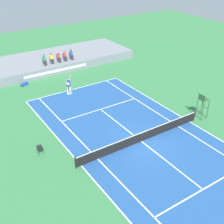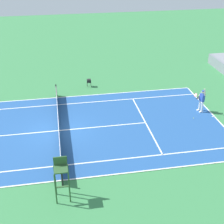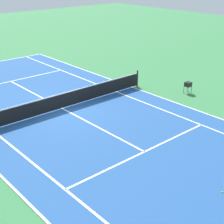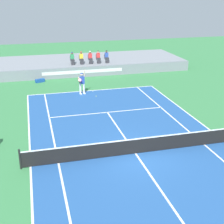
{
  "view_description": "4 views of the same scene",
  "coord_description": "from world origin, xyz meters",
  "px_view_note": "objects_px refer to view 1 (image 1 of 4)",
  "views": [
    {
      "loc": [
        -12.67,
        -14.94,
        13.87
      ],
      "look_at": [
        -0.3,
        3.91,
        1.0
      ],
      "focal_mm": 47.22,
      "sensor_mm": 36.0,
      "label": 1
    },
    {
      "loc": [
        20.21,
        0.25,
        12.25
      ],
      "look_at": [
        -0.3,
        3.91,
        1.0
      ],
      "focal_mm": 52.2,
      "sensor_mm": 36.0,
      "label": 2
    },
    {
      "loc": [
        9.55,
        15.19,
        7.52
      ],
      "look_at": [
        -0.3,
        3.91,
        1.0
      ],
      "focal_mm": 54.9,
      "sensor_mm": 36.0,
      "label": 3
    },
    {
      "loc": [
        -5.04,
        -14.34,
        8.23
      ],
      "look_at": [
        -0.3,
        3.91,
        1.0
      ],
      "focal_mm": 51.22,
      "sensor_mm": 36.0,
      "label": 4
    }
  ],
  "objects_px": {
    "tennis_player": "(69,85)",
    "ball_hopper": "(40,148)",
    "spectator_seated_4": "(71,55)",
    "spectator_seated_0": "(44,60)",
    "spectator_seated_3": "(65,56)",
    "spectator_seated_1": "(52,59)",
    "equipment_bag": "(24,84)",
    "spectator_seated_2": "(59,57)",
    "umpire_chair": "(203,103)",
    "tennis_ball": "(82,95)"
  },
  "relations": [
    {
      "from": "spectator_seated_1",
      "to": "equipment_bag",
      "type": "bearing_deg",
      "value": -152.93
    },
    {
      "from": "spectator_seated_2",
      "to": "tennis_ball",
      "type": "xyz_separation_m",
      "value": [
        -1.08,
        -7.88,
        -1.61
      ]
    },
    {
      "from": "spectator_seated_0",
      "to": "spectator_seated_1",
      "type": "relative_size",
      "value": 1.0
    },
    {
      "from": "equipment_bag",
      "to": "tennis_player",
      "type": "bearing_deg",
      "value": -55.04
    },
    {
      "from": "spectator_seated_3",
      "to": "equipment_bag",
      "type": "xyz_separation_m",
      "value": [
        -6.2,
        -2.25,
        -1.49
      ]
    },
    {
      "from": "spectator_seated_4",
      "to": "ball_hopper",
      "type": "height_order",
      "value": "spectator_seated_4"
    },
    {
      "from": "spectator_seated_1",
      "to": "ball_hopper",
      "type": "xyz_separation_m",
      "value": [
        -7.54,
        -15.07,
        -1.08
      ]
    },
    {
      "from": "spectator_seated_2",
      "to": "tennis_ball",
      "type": "bearing_deg",
      "value": -97.79
    },
    {
      "from": "ball_hopper",
      "to": "spectator_seated_4",
      "type": "bearing_deg",
      "value": 55.85
    },
    {
      "from": "spectator_seated_1",
      "to": "equipment_bag",
      "type": "distance_m",
      "value": 5.17
    },
    {
      "from": "spectator_seated_0",
      "to": "spectator_seated_3",
      "type": "bearing_deg",
      "value": 0.0
    },
    {
      "from": "spectator_seated_3",
      "to": "umpire_chair",
      "type": "bearing_deg",
      "value": -74.75
    },
    {
      "from": "spectator_seated_3",
      "to": "ball_hopper",
      "type": "height_order",
      "value": "spectator_seated_3"
    },
    {
      "from": "spectator_seated_0",
      "to": "spectator_seated_1",
      "type": "distance_m",
      "value": 0.94
    },
    {
      "from": "spectator_seated_1",
      "to": "spectator_seated_4",
      "type": "relative_size",
      "value": 1.0
    },
    {
      "from": "spectator_seated_0",
      "to": "spectator_seated_2",
      "type": "distance_m",
      "value": 1.88
    },
    {
      "from": "spectator_seated_2",
      "to": "umpire_chair",
      "type": "distance_m",
      "value": 18.99
    },
    {
      "from": "spectator_seated_1",
      "to": "spectator_seated_2",
      "type": "bearing_deg",
      "value": 0.0
    },
    {
      "from": "tennis_player",
      "to": "ball_hopper",
      "type": "height_order",
      "value": "tennis_player"
    },
    {
      "from": "tennis_player",
      "to": "spectator_seated_4",
      "type": "bearing_deg",
      "value": 61.17
    },
    {
      "from": "spectator_seated_2",
      "to": "umpire_chair",
      "type": "height_order",
      "value": "umpire_chair"
    },
    {
      "from": "tennis_ball",
      "to": "ball_hopper",
      "type": "relative_size",
      "value": 0.1
    },
    {
      "from": "spectator_seated_2",
      "to": "ball_hopper",
      "type": "distance_m",
      "value": 17.33
    },
    {
      "from": "spectator_seated_2",
      "to": "equipment_bag",
      "type": "distance_m",
      "value": 5.99
    },
    {
      "from": "tennis_player",
      "to": "spectator_seated_0",
      "type": "bearing_deg",
      "value": 88.37
    },
    {
      "from": "spectator_seated_4",
      "to": "tennis_player",
      "type": "relative_size",
      "value": 0.61
    },
    {
      "from": "spectator_seated_2",
      "to": "spectator_seated_1",
      "type": "bearing_deg",
      "value": 180.0
    },
    {
      "from": "spectator_seated_3",
      "to": "umpire_chair",
      "type": "relative_size",
      "value": 0.52
    },
    {
      "from": "spectator_seated_4",
      "to": "tennis_ball",
      "type": "xyz_separation_m",
      "value": [
        -2.82,
        -7.88,
        -1.61
      ]
    },
    {
      "from": "tennis_player",
      "to": "equipment_bag",
      "type": "relative_size",
      "value": 2.18
    },
    {
      "from": "spectator_seated_3",
      "to": "ball_hopper",
      "type": "relative_size",
      "value": 1.81
    },
    {
      "from": "spectator_seated_2",
      "to": "spectator_seated_4",
      "type": "relative_size",
      "value": 1.0
    },
    {
      "from": "spectator_seated_0",
      "to": "ball_hopper",
      "type": "xyz_separation_m",
      "value": [
        -6.6,
        -15.07,
        -1.08
      ]
    },
    {
      "from": "equipment_bag",
      "to": "spectator_seated_4",
      "type": "bearing_deg",
      "value": 17.62
    },
    {
      "from": "spectator_seated_3",
      "to": "tennis_player",
      "type": "height_order",
      "value": "spectator_seated_3"
    },
    {
      "from": "spectator_seated_0",
      "to": "tennis_player",
      "type": "distance_m",
      "value": 6.97
    },
    {
      "from": "spectator_seated_0",
      "to": "umpire_chair",
      "type": "xyz_separation_m",
      "value": [
        7.66,
        -18.09,
        -0.09
      ]
    },
    {
      "from": "umpire_chair",
      "to": "ball_hopper",
      "type": "distance_m",
      "value": 14.61
    },
    {
      "from": "spectator_seated_2",
      "to": "ball_hopper",
      "type": "height_order",
      "value": "spectator_seated_2"
    },
    {
      "from": "spectator_seated_0",
      "to": "spectator_seated_3",
      "type": "xyz_separation_m",
      "value": [
        2.72,
        0.0,
        0.0
      ]
    },
    {
      "from": "spectator_seated_2",
      "to": "tennis_player",
      "type": "distance_m",
      "value": 7.27
    },
    {
      "from": "spectator_seated_1",
      "to": "tennis_ball",
      "type": "height_order",
      "value": "spectator_seated_1"
    },
    {
      "from": "spectator_seated_1",
      "to": "equipment_bag",
      "type": "height_order",
      "value": "spectator_seated_1"
    },
    {
      "from": "tennis_ball",
      "to": "equipment_bag",
      "type": "bearing_deg",
      "value": 127.22
    },
    {
      "from": "spectator_seated_4",
      "to": "tennis_ball",
      "type": "distance_m",
      "value": 8.52
    },
    {
      "from": "spectator_seated_4",
      "to": "umpire_chair",
      "type": "relative_size",
      "value": 0.52
    },
    {
      "from": "spectator_seated_0",
      "to": "tennis_ball",
      "type": "distance_m",
      "value": 8.08
    },
    {
      "from": "spectator_seated_4",
      "to": "ball_hopper",
      "type": "distance_m",
      "value": 18.24
    },
    {
      "from": "tennis_ball",
      "to": "umpire_chair",
      "type": "distance_m",
      "value": 12.39
    },
    {
      "from": "tennis_player",
      "to": "umpire_chair",
      "type": "xyz_separation_m",
      "value": [
        7.85,
        -11.15,
        0.56
      ]
    }
  ]
}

